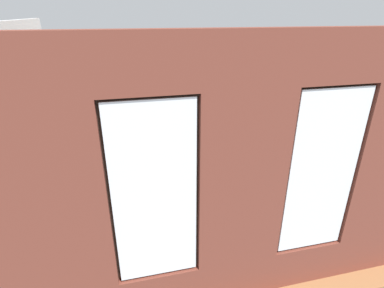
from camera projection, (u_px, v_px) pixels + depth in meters
ground_plane at (187, 184)px, 6.26m from camera, size 6.29×6.26×0.10m
brick_wall_with_windows at (242, 187)px, 3.17m from camera, size 5.69×0.30×3.13m
white_wall_right at (20, 126)px, 4.83m from camera, size 0.10×5.26×3.13m
couch_by_window at (220, 237)px, 4.24m from camera, size 2.01×0.87×0.80m
couch_left at (292, 166)px, 6.18m from camera, size 0.88×1.74×0.80m
coffee_table at (189, 164)px, 6.12m from camera, size 1.33×0.85×0.45m
cup_ceramic at (189, 160)px, 6.09m from camera, size 0.07×0.07×0.08m
candle_jar at (195, 162)px, 5.99m from camera, size 0.08×0.08×0.12m
table_plant_small at (180, 155)px, 6.11m from camera, size 0.16×0.16×0.25m
remote_gray at (205, 157)px, 6.31m from camera, size 0.18×0.08×0.02m
remote_black at (171, 167)px, 5.90m from camera, size 0.09×0.18×0.02m
media_console at (56, 189)px, 5.55m from camera, size 1.03×0.42×0.49m
tv_flatscreen at (50, 161)px, 5.32m from camera, size 0.93×0.20×0.67m
papasan_chair at (167, 130)px, 7.74m from camera, size 1.17×1.17×0.72m
potted_plant_between_couches at (316, 187)px, 4.36m from camera, size 0.98×1.15×1.53m
potted_plant_corner_far_left at (364, 209)px, 4.57m from camera, size 0.74×0.67×1.12m
potted_plant_foreground_right at (80, 122)px, 7.30m from camera, size 0.76×0.71×1.15m
potted_plant_near_tv at (78, 187)px, 4.59m from camera, size 1.08×1.11×1.31m
potted_plant_by_left_couch at (249, 144)px, 7.28m from camera, size 0.23×0.23×0.44m
potted_plant_beside_window_right at (121, 234)px, 3.71m from camera, size 0.79×0.79×1.07m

